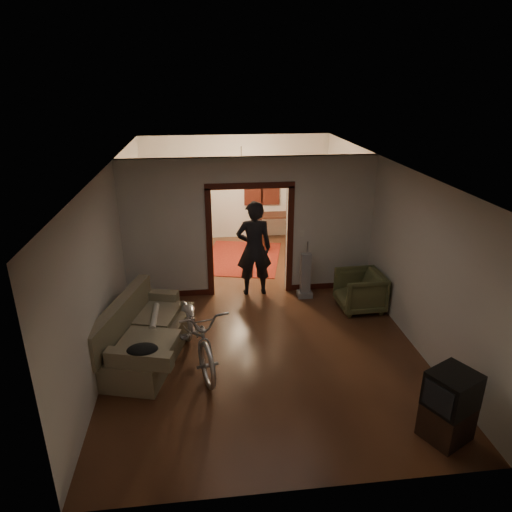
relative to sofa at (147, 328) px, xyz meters
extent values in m
cube|color=#3B1F12|center=(1.88, 1.40, -0.49)|extent=(5.00, 8.50, 0.01)
cube|color=white|center=(1.88, 1.40, 2.31)|extent=(5.00, 8.50, 0.01)
cube|color=beige|center=(1.88, 5.65, 0.91)|extent=(5.00, 0.02, 2.80)
cube|color=beige|center=(-0.62, 1.40, 0.91)|extent=(0.02, 8.50, 2.80)
cube|color=beige|center=(4.38, 1.40, 0.91)|extent=(0.02, 8.50, 2.80)
cube|color=beige|center=(1.88, 2.15, 0.91)|extent=(5.00, 0.14, 2.80)
cube|color=#3B140D|center=(1.88, 2.15, 0.61)|extent=(1.74, 0.20, 2.32)
cube|color=black|center=(2.58, 5.61, 1.06)|extent=(0.98, 0.06, 1.28)
sphere|color=#FFE0A5|center=(1.88, 3.90, 1.86)|extent=(0.24, 0.24, 0.24)
cube|color=silver|center=(2.93, 2.08, 0.76)|extent=(0.08, 0.01, 0.12)
cube|color=#6A6347|center=(0.00, 0.00, 0.00)|extent=(1.48, 2.30, 0.98)
cylinder|color=beige|center=(0.10, 0.30, 0.04)|extent=(0.10, 0.79, 0.10)
ellipsoid|color=black|center=(0.05, -0.91, 0.19)|extent=(0.43, 0.32, 0.13)
imported|color=silver|center=(0.78, -0.25, 0.05)|extent=(1.22, 2.18, 1.08)
imported|color=#4E512D|center=(3.88, 1.12, -0.11)|extent=(0.86, 0.83, 0.76)
cube|color=black|center=(3.85, -2.28, -0.25)|extent=(0.69, 0.67, 0.48)
cube|color=black|center=(3.85, -2.28, 0.21)|extent=(0.70, 0.68, 0.47)
cube|color=gray|center=(2.96, 1.75, -0.01)|extent=(0.35, 0.31, 0.95)
imported|color=black|center=(1.95, 2.06, 0.50)|extent=(0.72, 0.48, 1.97)
cube|color=maroon|center=(1.88, 4.01, -0.48)|extent=(2.26, 2.68, 0.02)
cube|color=#283620|center=(0.60, 5.43, 0.36)|extent=(0.95, 0.68, 1.70)
sphere|color=#1E5972|center=(0.60, 5.43, 1.45)|extent=(0.29, 0.29, 0.29)
cube|color=black|center=(2.93, 5.18, -0.11)|extent=(1.13, 0.84, 0.75)
cube|color=black|center=(2.32, 4.52, -0.07)|extent=(0.40, 0.40, 0.83)
camera|label=1|loc=(0.97, -6.46, 3.72)|focal=32.00mm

